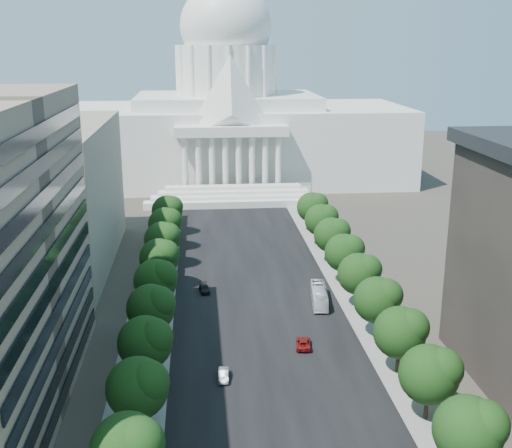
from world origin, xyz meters
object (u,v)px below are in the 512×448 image
object	(u,v)px
car_dark_b	(204,289)
city_bus	(319,295)
car_silver	(224,375)
car_red	(303,343)

from	to	relation	value
car_dark_b	city_bus	world-z (taller)	city_bus
car_silver	car_red	world-z (taller)	car_red
car_red	city_bus	size ratio (longest dim) A/B	0.44
car_silver	city_bus	size ratio (longest dim) A/B	0.36
car_silver	city_bus	world-z (taller)	city_bus
car_silver	car_dark_b	world-z (taller)	car_silver
car_dark_b	car_red	bearing A→B (deg)	-65.68
car_dark_b	city_bus	size ratio (longest dim) A/B	0.40
car_silver	city_bus	distance (m)	31.86
car_dark_b	city_bus	bearing A→B (deg)	-27.06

